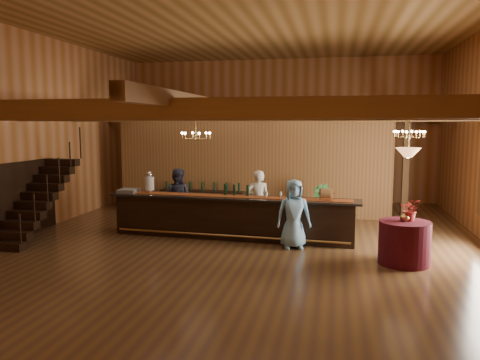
% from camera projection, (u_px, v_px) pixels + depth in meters
% --- Properties ---
extents(floor, '(14.00, 14.00, 0.00)m').
position_uv_depth(floor, '(245.00, 241.00, 12.01)').
color(floor, brown).
rests_on(floor, ground).
extents(ceiling, '(14.00, 14.00, 0.00)m').
position_uv_depth(ceiling, '(245.00, 20.00, 11.35)').
color(ceiling, '#A57841').
rests_on(ceiling, wall_back).
extents(wall_back, '(12.00, 0.10, 5.50)m').
position_uv_depth(wall_back, '(279.00, 130.00, 18.49)').
color(wall_back, '#B5784C').
rests_on(wall_back, floor).
extents(wall_front, '(12.00, 0.10, 5.50)m').
position_uv_depth(wall_front, '(117.00, 148.00, 4.87)').
color(wall_front, '#B5784C').
rests_on(wall_front, floor).
extents(wall_left, '(0.10, 14.00, 5.50)m').
position_uv_depth(wall_left, '(31.00, 133.00, 12.88)').
color(wall_left, '#B5784C').
rests_on(wall_left, floor).
extents(beam_grid, '(11.90, 13.90, 0.39)m').
position_uv_depth(beam_grid, '(249.00, 114.00, 12.12)').
color(beam_grid, brown).
rests_on(beam_grid, wall_left).
extents(support_posts, '(9.20, 10.20, 3.20)m').
position_uv_depth(support_posts, '(241.00, 182.00, 11.33)').
color(support_posts, brown).
rests_on(support_posts, floor).
extents(partition_wall, '(9.00, 0.18, 3.10)m').
position_uv_depth(partition_wall, '(250.00, 168.00, 15.33)').
color(partition_wall, brown).
rests_on(partition_wall, floor).
extents(staircase, '(1.00, 2.80, 2.00)m').
position_uv_depth(staircase, '(36.00, 200.00, 12.26)').
color(staircase, black).
rests_on(staircase, floor).
extents(backroom_boxes, '(4.10, 0.60, 1.10)m').
position_uv_depth(backroom_boxes, '(265.00, 191.00, 17.36)').
color(backroom_boxes, black).
rests_on(backroom_boxes, floor).
extents(tasting_bar, '(6.68, 1.20, 1.12)m').
position_uv_depth(tasting_bar, '(232.00, 217.00, 12.28)').
color(tasting_bar, black).
rests_on(tasting_bar, floor).
extents(beverage_dispenser, '(0.26, 0.26, 0.60)m').
position_uv_depth(beverage_dispenser, '(149.00, 182.00, 12.83)').
color(beverage_dispenser, silver).
rests_on(beverage_dispenser, tasting_bar).
extents(glass_rack_tray, '(0.50, 0.50, 0.10)m').
position_uv_depth(glass_rack_tray, '(129.00, 191.00, 12.90)').
color(glass_rack_tray, gray).
rests_on(glass_rack_tray, tasting_bar).
extents(raffle_drum, '(0.34, 0.24, 0.30)m').
position_uv_depth(raffle_drum, '(326.00, 194.00, 11.54)').
color(raffle_drum, '#A57B45').
rests_on(raffle_drum, tasting_bar).
extents(bar_bottle_0, '(0.07, 0.07, 0.30)m').
position_uv_depth(bar_bottle_0, '(225.00, 190.00, 12.38)').
color(bar_bottle_0, black).
rests_on(bar_bottle_0, tasting_bar).
extents(bar_bottle_1, '(0.07, 0.07, 0.30)m').
position_uv_depth(bar_bottle_1, '(234.00, 190.00, 12.31)').
color(bar_bottle_1, black).
rests_on(bar_bottle_1, tasting_bar).
extents(bar_bottle_2, '(0.07, 0.07, 0.30)m').
position_uv_depth(bar_bottle_2, '(248.00, 191.00, 12.22)').
color(bar_bottle_2, black).
rests_on(bar_bottle_2, tasting_bar).
extents(backbar_shelf, '(2.90, 0.69, 0.81)m').
position_uv_depth(backbar_shelf, '(203.00, 203.00, 15.47)').
color(backbar_shelf, black).
rests_on(backbar_shelf, floor).
extents(round_table, '(1.08, 1.08, 0.93)m').
position_uv_depth(round_table, '(404.00, 243.00, 10.00)').
color(round_table, '#461215').
rests_on(round_table, floor).
extents(chandelier_left, '(0.80, 0.80, 0.66)m').
position_uv_depth(chandelier_left, '(196.00, 135.00, 12.37)').
color(chandelier_left, tan).
rests_on(chandelier_left, beam_grid).
extents(chandelier_right, '(0.80, 0.80, 0.62)m').
position_uv_depth(chandelier_right, '(409.00, 134.00, 12.33)').
color(chandelier_right, tan).
rests_on(chandelier_right, beam_grid).
extents(pendant_lamp, '(0.52, 0.52, 0.90)m').
position_uv_depth(pendant_lamp, '(408.00, 152.00, 9.77)').
color(pendant_lamp, tan).
rests_on(pendant_lamp, beam_grid).
extents(bartender, '(0.70, 0.53, 1.74)m').
position_uv_depth(bartender, '(258.00, 201.00, 12.91)').
color(bartender, white).
rests_on(bartender, floor).
extents(staff_second, '(0.88, 0.71, 1.73)m').
position_uv_depth(staff_second, '(177.00, 198.00, 13.45)').
color(staff_second, '#2C2E3F').
rests_on(staff_second, floor).
extents(guest, '(0.93, 0.72, 1.68)m').
position_uv_depth(guest, '(294.00, 214.00, 11.25)').
color(guest, '#7EB9DF').
rests_on(guest, floor).
extents(floor_plant, '(0.68, 0.55, 1.23)m').
position_uv_depth(floor_plant, '(318.00, 203.00, 14.15)').
color(floor_plant, '#285E2A').
rests_on(floor_plant, floor).
extents(table_flowers, '(0.45, 0.40, 0.48)m').
position_uv_depth(table_flowers, '(410.00, 210.00, 9.99)').
color(table_flowers, '#A42723').
rests_on(table_flowers, round_table).
extents(table_vase, '(0.20, 0.20, 0.33)m').
position_uv_depth(table_vase, '(405.00, 214.00, 9.95)').
color(table_vase, tan).
rests_on(table_vase, round_table).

